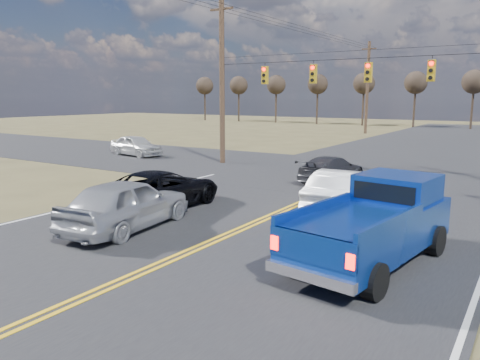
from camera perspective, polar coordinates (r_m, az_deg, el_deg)
The scene contains 12 objects.
ground at distance 10.41m, azimuth -18.90°, elevation -13.71°, with size 160.00×160.00×0.00m, color brown.
road_main at distance 18.00m, azimuth 6.84°, elevation -3.13°, with size 14.00×120.00×0.02m, color #28282B.
road_cross at distance 25.30m, azimuth 14.82°, elevation 0.47°, with size 120.00×12.00×0.02m, color #28282B.
signal_gantry at distance 24.63m, azimuth 16.33°, elevation 11.98°, with size 19.60×4.83×10.00m.
utility_poles at distance 24.04m, azimuth 14.63°, elevation 12.50°, with size 19.60×58.32×10.00m.
treeline at distance 33.65m, azimuth 20.14°, elevation 12.27°, with size 87.00×117.80×7.40m.
pickup_truck at distance 12.04m, azimuth 16.10°, elevation -5.16°, with size 2.85×5.81×2.10m.
silver_suv at distance 15.04m, azimuth -13.66°, elevation -2.80°, with size 1.93×4.80×1.64m, color #A7A9B0.
black_suv at distance 17.60m, azimuth -9.65°, elevation -1.12°, with size 2.38×5.15×1.43m, color black.
white_car_queue at distance 17.12m, azimuth 12.52°, elevation -1.33°, with size 1.64×4.71×1.55m, color white.
dgrey_car_queue at distance 23.14m, azimuth 11.08°, elevation 1.32°, with size 1.77×4.34×1.26m, color #333338.
cross_car_west at distance 33.53m, azimuth -12.58°, elevation 4.13°, with size 4.27×1.72×1.45m, color silver.
Camera 1 is at (7.61, -5.78, 4.12)m, focal length 35.00 mm.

